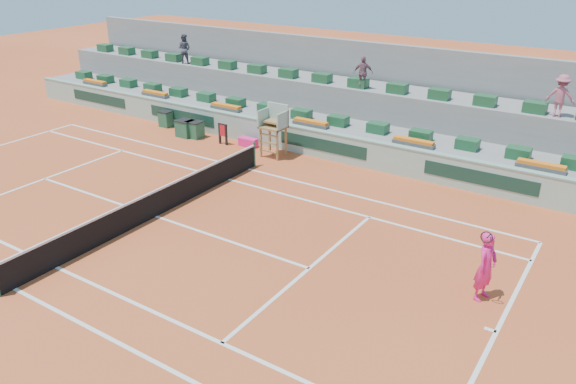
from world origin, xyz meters
The scene contains 20 objects.
ground centered at (0.00, 0.00, 0.00)m, with size 90.00×90.00×0.00m, color #A84420.
seating_tier_lower centered at (0.00, 10.70, 0.60)m, with size 36.00×4.00×1.20m, color gray.
seating_tier_upper centered at (0.00, 12.30, 1.30)m, with size 36.00×2.40×2.60m, color gray.
stadium_back_wall centered at (0.00, 13.90, 2.20)m, with size 36.00×0.40×4.40m, color gray.
player_bag centered at (-1.81, 7.88, 0.21)m, with size 0.92×0.41×0.41m, color #F51F7F.
spectator_left centered at (-9.02, 11.56, 3.42)m, with size 0.80×0.62×1.65m, color #464652.
spectator_mid centered at (2.32, 11.51, 3.37)m, with size 0.90×0.38×1.54m, color #7B525F.
spectator_right centered at (10.87, 11.59, 3.44)m, with size 1.08×0.62×1.67m, color #A35165.
court_lines centered at (0.00, 0.00, 0.01)m, with size 23.89×11.09×0.01m.
tennis_net centered at (0.00, 0.00, 0.53)m, with size 0.10×11.97×1.10m.
advertising_hoarding centered at (0.02, 8.50, 0.63)m, with size 36.00×0.34×1.26m.
umpire_chair centered at (0.00, 7.50, 1.54)m, with size 1.10×0.90×2.40m.
seat_row_lower centered at (0.00, 9.80, 1.42)m, with size 32.90×0.60×0.44m.
seat_row_upper centered at (0.00, 11.70, 2.82)m, with size 32.90×0.60×0.44m.
flower_planters centered at (-1.50, 9.00, 1.33)m, with size 26.80×0.36×0.28m.
drink_cooler_a centered at (-4.84, 7.50, 0.42)m, with size 0.79×0.68×0.84m.
drink_cooler_b centered at (-5.36, 7.37, 0.42)m, with size 0.84×0.73×0.84m.
drink_cooler_c centered at (-7.37, 8.05, 0.42)m, with size 0.66×0.57×0.84m.
towel_rack centered at (-3.00, 7.45, 0.60)m, with size 0.53×0.09×1.03m.
tennis_player centered at (11.13, 1.29, 1.00)m, with size 0.64×0.97×2.28m.
Camera 1 is at (13.77, -12.42, 8.91)m, focal length 35.00 mm.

